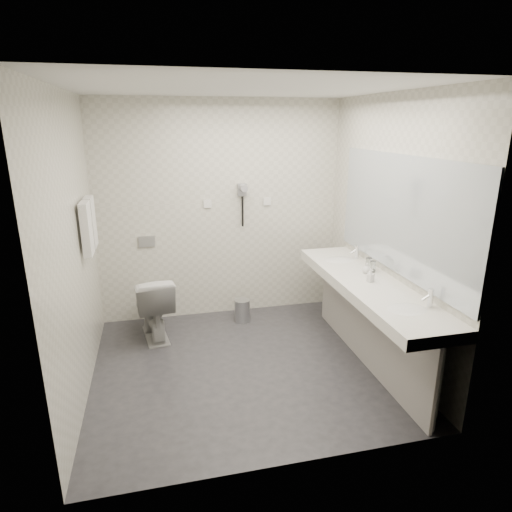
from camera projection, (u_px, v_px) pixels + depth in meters
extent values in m
plane|color=#28272C|center=(244.00, 366.00, 4.19)|extent=(2.80, 2.80, 0.00)
plane|color=silver|center=(242.00, 88.00, 3.45)|extent=(2.80, 2.80, 0.00)
plane|color=beige|center=(221.00, 212.00, 5.03)|extent=(2.80, 0.00, 2.80)
plane|color=beige|center=(287.00, 295.00, 2.61)|extent=(2.80, 0.00, 2.80)
plane|color=beige|center=(73.00, 251.00, 3.51)|extent=(0.00, 2.60, 2.60)
plane|color=beige|center=(388.00, 231.00, 4.12)|extent=(0.00, 2.60, 2.60)
cube|color=silver|center=(368.00, 286.00, 4.01)|extent=(0.55, 2.20, 0.10)
cube|color=gray|center=(367.00, 327.00, 4.14)|extent=(0.03, 2.15, 0.75)
cylinder|color=silver|center=(437.00, 389.00, 3.18)|extent=(0.06, 0.06, 0.75)
cylinder|color=silver|center=(328.00, 288.00, 5.12)|extent=(0.06, 0.06, 0.75)
cube|color=#B2BCC6|center=(400.00, 215.00, 3.88)|extent=(0.02, 2.20, 1.05)
ellipsoid|color=silver|center=(407.00, 311.00, 3.40)|extent=(0.40, 0.31, 0.05)
ellipsoid|color=silver|center=(339.00, 261.00, 4.61)|extent=(0.40, 0.31, 0.05)
cylinder|color=silver|center=(431.00, 298.00, 3.41)|extent=(0.04, 0.04, 0.15)
cylinder|color=silver|center=(357.00, 252.00, 4.62)|extent=(0.04, 0.04, 0.15)
imported|color=silver|center=(371.00, 276.00, 3.95)|extent=(0.07, 0.07, 0.12)
imported|color=silver|center=(367.00, 268.00, 4.18)|extent=(0.10, 0.10, 0.10)
imported|color=silver|center=(370.00, 274.00, 4.01)|extent=(0.05, 0.05, 0.11)
cylinder|color=silver|center=(373.00, 266.00, 4.22)|extent=(0.07, 0.07, 0.11)
cylinder|color=silver|center=(369.00, 264.00, 4.28)|extent=(0.08, 0.08, 0.12)
imported|color=silver|center=(153.00, 306.00, 4.67)|extent=(0.49, 0.75, 0.71)
cube|color=#B2B5BA|center=(147.00, 242.00, 4.92)|extent=(0.18, 0.02, 0.12)
cylinder|color=#B2B5BA|center=(242.00, 311.00, 5.09)|extent=(0.24, 0.24, 0.25)
cylinder|color=#B2B5BA|center=(242.00, 300.00, 5.05)|extent=(0.18, 0.18, 0.02)
cylinder|color=silver|center=(85.00, 202.00, 3.95)|extent=(0.02, 0.62, 0.02)
cube|color=silver|center=(87.00, 229.00, 3.88)|extent=(0.07, 0.24, 0.48)
cube|color=silver|center=(91.00, 222.00, 4.14)|extent=(0.07, 0.24, 0.48)
cube|color=gray|center=(242.00, 190.00, 4.98)|extent=(0.10, 0.04, 0.14)
cylinder|color=gray|center=(243.00, 188.00, 4.91)|extent=(0.08, 0.14, 0.08)
cylinder|color=black|center=(243.00, 211.00, 5.04)|extent=(0.02, 0.02, 0.35)
cube|color=silver|center=(207.00, 204.00, 4.95)|extent=(0.09, 0.02, 0.09)
cube|color=silver|center=(267.00, 201.00, 5.11)|extent=(0.09, 0.02, 0.09)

